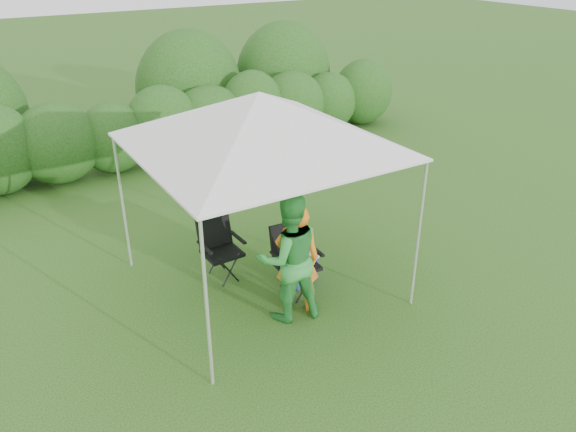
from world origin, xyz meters
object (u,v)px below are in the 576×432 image
chair_left (219,243)px  cooler (300,269)px  chair_right (294,255)px  man (297,259)px  canopy (260,120)px  woman (289,258)px

chair_left → cooler: bearing=-41.7°
chair_right → man: size_ratio=0.63×
canopy → woman: bearing=-95.5°
canopy → cooler: size_ratio=5.75×
woman → canopy: bearing=-83.9°
man → chair_right: bearing=-86.4°
man → cooler: bearing=-95.8°
canopy → woman: 1.79m
woman → man: bearing=-148.6°
canopy → chair_left: 2.05m
chair_left → cooler: (0.92, -0.76, -0.34)m
woman → chair_right: bearing=-116.2°
chair_left → man: size_ratio=0.60×
chair_right → woman: (-0.38, -0.49, 0.32)m
man → woman: 0.20m
chair_right → canopy: bearing=133.5°
chair_left → cooler: chair_left is taller
canopy → woman: (-0.08, -0.84, -1.58)m
chair_left → man: bearing=-71.0°
cooler → woman: bearing=-147.9°
chair_right → cooler: bearing=37.0°
woman → cooler: woman is taller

